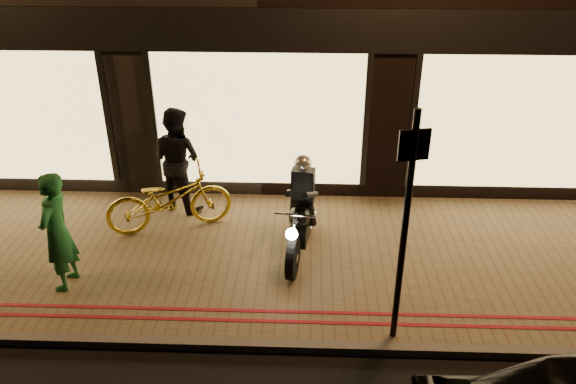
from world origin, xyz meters
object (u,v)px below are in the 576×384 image
object	(u,v)px
person_green	(57,232)
sign_post	(406,221)
motorcycle	(301,217)
bicycle_gold	(169,199)

from	to	relation	value
person_green	sign_post	bearing A→B (deg)	82.64
sign_post	person_green	size ratio (longest dim) A/B	1.72
motorcycle	sign_post	distance (m)	2.48
sign_post	bicycle_gold	distance (m)	4.35
sign_post	person_green	xyz separation A→B (m)	(-4.52, 0.90, -0.80)
motorcycle	person_green	xyz separation A→B (m)	(-3.32, -0.99, 0.26)
sign_post	person_green	distance (m)	4.68
sign_post	person_green	bearing A→B (deg)	168.78
bicycle_gold	person_green	xyz separation A→B (m)	(-1.15, -1.61, 0.33)
motorcycle	bicycle_gold	xyz separation A→B (m)	(-2.17, 0.62, -0.08)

